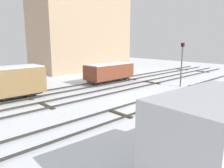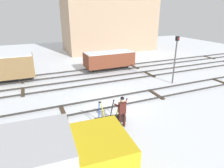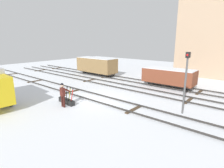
# 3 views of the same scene
# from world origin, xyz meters

# --- Properties ---
(ground_plane) EXTENTS (60.00, 60.00, 0.00)m
(ground_plane) POSITION_xyz_m (0.00, 0.00, 0.00)
(ground_plane) COLOR silver
(track_main_line) EXTENTS (44.00, 1.94, 0.18)m
(track_main_line) POSITION_xyz_m (0.00, 0.00, 0.11)
(track_main_line) COLOR #2D2B28
(track_main_line) RESTS_ON ground_plane
(track_siding_near) EXTENTS (44.00, 1.94, 0.18)m
(track_siding_near) POSITION_xyz_m (0.00, 4.49, 0.11)
(track_siding_near) COLOR #2D2B28
(track_siding_near) RESTS_ON ground_plane
(track_siding_far) EXTENTS (44.00, 1.94, 0.18)m
(track_siding_far) POSITION_xyz_m (0.00, 7.61, 0.11)
(track_siding_far) COLOR #2D2B28
(track_siding_far) RESTS_ON ground_plane
(switch_lever_frame) EXTENTS (1.95, 0.51, 1.45)m
(switch_lever_frame) POSITION_xyz_m (-1.23, -2.28, 0.25)
(switch_lever_frame) COLOR black
(switch_lever_frame) RESTS_ON ground_plane
(rail_worker) EXTENTS (0.57, 0.72, 1.82)m
(rail_worker) POSITION_xyz_m (-0.79, -2.85, 1.03)
(rail_worker) COLOR #351511
(rail_worker) RESTS_ON ground_plane
(signal_post) EXTENTS (0.24, 0.32, 4.08)m
(signal_post) POSITION_xyz_m (6.36, 1.57, 2.48)
(signal_post) COLOR #4C4C4C
(signal_post) RESTS_ON ground_plane
(apartment_building) EXTENTS (14.18, 7.03, 12.58)m
(apartment_building) POSITION_xyz_m (7.28, 18.48, 6.30)
(apartment_building) COLOR tan
(apartment_building) RESTS_ON ground_plane
(freight_car_back_track) EXTENTS (5.23, 2.20, 1.97)m
(freight_car_back_track) POSITION_xyz_m (2.77, 7.61, 1.17)
(freight_car_back_track) COLOR #2D2B28
(freight_car_back_track) RESTS_ON ground_plane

